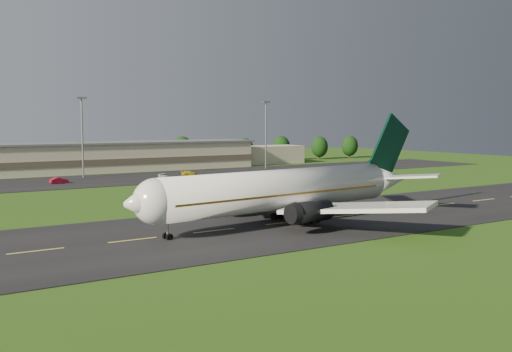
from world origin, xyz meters
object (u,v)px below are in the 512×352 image
light_mast_centre (82,127)px  light_mast_east (266,127)px  airliner (284,190)px  service_vehicle_d (189,173)px  service_vehicle_c (163,176)px  terminal (72,159)px  service_vehicle_b (59,180)px

light_mast_centre → light_mast_east: bearing=0.0°
airliner → light_mast_centre: light_mast_centre is taller
light_mast_east → airliner: bearing=-121.5°
light_mast_east → service_vehicle_d: (-29.79, -8.76, -12.04)m
light_mast_centre → light_mast_east: 55.00m
light_mast_east → service_vehicle_c: (-38.53, -11.96, -12.03)m
terminal → service_vehicle_c: (15.07, -28.14, -3.28)m
terminal → service_vehicle_d: bearing=-46.3°
light_mast_east → service_vehicle_d: size_ratio=4.98×
airliner → service_vehicle_b: size_ratio=12.46×
service_vehicle_d → airliner: bearing=178.3°
light_mast_east → service_vehicle_c: size_ratio=4.65×
light_mast_centre → service_vehicle_d: bearing=-19.2°
service_vehicle_b → service_vehicle_c: service_vehicle_b is taller
terminal → light_mast_east: (53.60, -16.18, 8.75)m
terminal → light_mast_centre: light_mast_centre is taller
airliner → terminal: (-4.61, 96.10, -0.67)m
service_vehicle_c → light_mast_centre: bearing=160.7°
service_vehicle_c → service_vehicle_d: service_vehicle_c is taller
service_vehicle_d → terminal: bearing=57.0°
terminal → service_vehicle_d: 34.64m
light_mast_east → service_vehicle_b: bearing=-170.4°
terminal → service_vehicle_d: size_ratio=35.45×
airliner → light_mast_centre: size_ratio=2.52×
service_vehicle_b → service_vehicle_c: 24.98m
terminal → service_vehicle_b: size_ratio=35.25×
airliner → terminal: bearing=87.0°
airliner → service_vehicle_d: (19.20, 71.16, -3.97)m
light_mast_east → service_vehicle_c: bearing=-162.8°
light_mast_east → service_vehicle_b: (-63.48, -10.78, -11.96)m
terminal → light_mast_centre: (-1.40, -16.18, 8.75)m
service_vehicle_b → terminal: bearing=-26.4°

